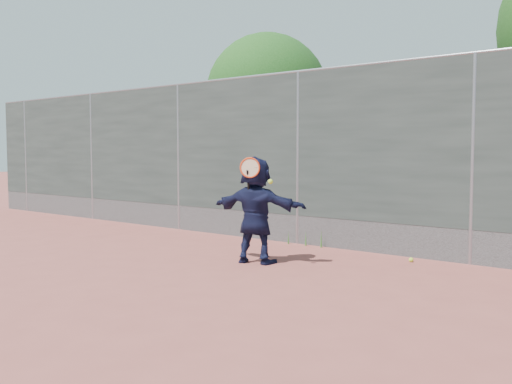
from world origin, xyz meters
The scene contains 7 objects.
ground centered at (0.00, 0.00, 0.00)m, with size 80.00×80.00×0.00m, color #9E4C42.
player centered at (0.53, 1.67, 0.78)m, with size 1.44×0.46×1.55m, color #131634.
ball_ground centered at (2.27, 3.13, 0.03)m, with size 0.07×0.07×0.07m, color #BCDF31.
fence centered at (0.00, 3.50, 1.58)m, with size 20.00×0.06×3.03m.
swing_action centered at (0.61, 1.47, 1.35)m, with size 0.56×0.16×0.51m.
tree_left centered at (-2.85, 6.55, 2.94)m, with size 3.15×3.00×4.53m.
weed_clump centered at (0.29, 3.38, 0.13)m, with size 0.68×0.07×0.30m.
Camera 1 is at (5.66, -4.73, 1.61)m, focal length 40.00 mm.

